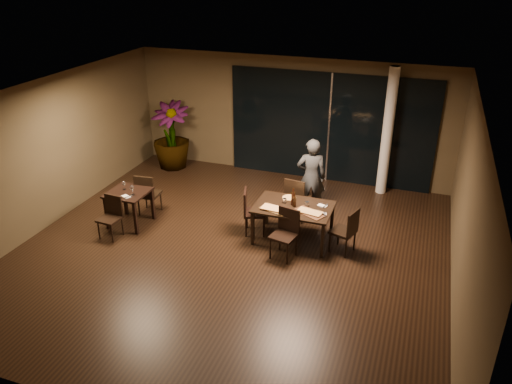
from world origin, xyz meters
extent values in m
plane|color=black|center=(0.00, 0.00, 0.00)|extent=(8.00, 8.00, 0.00)
cube|color=#463A25|center=(0.00, 4.05, 1.50)|extent=(8.00, 0.10, 3.00)
cube|color=#463A25|center=(0.00, -4.05, 1.50)|extent=(8.00, 0.10, 3.00)
cube|color=#463A25|center=(-4.05, 0.00, 1.50)|extent=(0.10, 8.00, 3.00)
cube|color=#463A25|center=(4.05, 0.00, 1.50)|extent=(0.10, 8.00, 3.00)
cube|color=silver|center=(0.00, 0.00, 3.02)|extent=(8.00, 8.00, 0.04)
cube|color=black|center=(1.00, 3.96, 1.35)|extent=(5.00, 0.06, 2.70)
cylinder|color=silver|center=(2.40, 3.65, 1.50)|extent=(0.24, 0.24, 3.00)
cube|color=black|center=(1.00, 0.80, 0.73)|extent=(1.50, 1.00, 0.04)
cube|color=black|center=(0.31, 0.36, 0.35)|extent=(0.06, 0.06, 0.71)
cube|color=black|center=(1.69, 0.36, 0.35)|extent=(0.06, 0.06, 0.71)
cube|color=black|center=(0.31, 1.24, 0.35)|extent=(0.06, 0.06, 0.71)
cube|color=black|center=(1.69, 1.24, 0.35)|extent=(0.06, 0.06, 0.71)
cube|color=black|center=(-2.40, 0.30, 0.73)|extent=(0.80, 0.80, 0.04)
cube|color=black|center=(-2.74, -0.04, 0.35)|extent=(0.06, 0.06, 0.71)
cube|color=black|center=(-2.06, -0.04, 0.35)|extent=(0.06, 0.06, 0.71)
cube|color=black|center=(-2.74, 0.64, 0.35)|extent=(0.06, 0.06, 0.71)
cube|color=black|center=(-2.06, 0.64, 0.35)|extent=(0.06, 0.06, 0.71)
cube|color=black|center=(0.85, 1.69, 0.47)|extent=(0.51, 0.51, 0.05)
cylinder|color=black|center=(1.06, 1.85, 0.23)|extent=(0.04, 0.04, 0.47)
cylinder|color=black|center=(0.69, 1.90, 0.23)|extent=(0.04, 0.04, 0.47)
cylinder|color=black|center=(1.01, 1.48, 0.23)|extent=(0.04, 0.04, 0.47)
cylinder|color=black|center=(0.64, 1.53, 0.23)|extent=(0.04, 0.04, 0.47)
cube|color=black|center=(0.83, 1.48, 0.72)|extent=(0.46, 0.10, 0.52)
cube|color=black|center=(1.00, 0.13, 0.45)|extent=(0.52, 0.52, 0.05)
cylinder|color=black|center=(0.79, -0.01, 0.22)|extent=(0.04, 0.04, 0.45)
cylinder|color=black|center=(1.14, -0.08, 0.22)|extent=(0.04, 0.04, 0.45)
cylinder|color=black|center=(0.87, 0.34, 0.22)|extent=(0.04, 0.04, 0.45)
cylinder|color=black|center=(1.22, 0.27, 0.22)|extent=(0.04, 0.04, 0.45)
cube|color=black|center=(1.05, 0.33, 0.70)|extent=(0.44, 0.13, 0.50)
cube|color=black|center=(0.20, 0.83, 0.45)|extent=(0.55, 0.55, 0.05)
cylinder|color=black|center=(0.42, 0.71, 0.22)|extent=(0.04, 0.04, 0.45)
cylinder|color=black|center=(0.32, 1.05, 0.22)|extent=(0.04, 0.04, 0.45)
cylinder|color=black|center=(0.08, 0.60, 0.22)|extent=(0.04, 0.04, 0.45)
cylinder|color=black|center=(-0.03, 0.94, 0.22)|extent=(0.04, 0.04, 0.45)
cube|color=black|center=(0.01, 0.77, 0.70)|extent=(0.17, 0.43, 0.50)
cube|color=black|center=(2.01, 0.70, 0.43)|extent=(0.53, 0.53, 0.05)
cylinder|color=black|center=(1.89, 0.92, 0.22)|extent=(0.03, 0.03, 0.43)
cylinder|color=black|center=(1.79, 0.59, 0.22)|extent=(0.03, 0.03, 0.43)
cylinder|color=black|center=(2.22, 0.82, 0.22)|extent=(0.03, 0.03, 0.43)
cylinder|color=black|center=(2.12, 0.49, 0.22)|extent=(0.03, 0.03, 0.43)
cube|color=black|center=(2.19, 0.64, 0.67)|extent=(0.16, 0.42, 0.48)
cube|color=black|center=(-2.27, 0.88, 0.45)|extent=(0.48, 0.48, 0.05)
cylinder|color=black|center=(-2.11, 1.07, 0.23)|extent=(0.04, 0.04, 0.45)
cylinder|color=black|center=(-2.47, 1.04, 0.23)|extent=(0.04, 0.04, 0.45)
cylinder|color=black|center=(-2.08, 0.71, 0.23)|extent=(0.04, 0.04, 0.45)
cylinder|color=black|center=(-2.44, 0.68, 0.23)|extent=(0.04, 0.04, 0.45)
cube|color=black|center=(-2.26, 0.68, 0.70)|extent=(0.44, 0.08, 0.50)
cube|color=black|center=(-2.48, -0.32, 0.41)|extent=(0.43, 0.43, 0.05)
cylinder|color=black|center=(-2.65, -0.47, 0.20)|extent=(0.03, 0.03, 0.41)
cylinder|color=black|center=(-2.33, -0.49, 0.20)|extent=(0.03, 0.03, 0.41)
cylinder|color=black|center=(-2.63, -0.14, 0.20)|extent=(0.03, 0.03, 0.41)
cylinder|color=black|center=(-2.30, -0.17, 0.20)|extent=(0.03, 0.03, 0.41)
cube|color=black|center=(-2.46, -0.14, 0.64)|extent=(0.40, 0.07, 0.45)
imported|color=#292B2D|center=(1.04, 2.04, 0.86)|extent=(0.66, 0.52, 1.72)
imported|color=#1B511B|center=(-3.05, 3.40, 0.88)|extent=(1.11, 1.11, 1.76)
cube|color=#493217|center=(0.70, 0.53, 0.76)|extent=(0.63, 0.45, 0.01)
cube|color=#3F2314|center=(1.36, 0.62, 0.76)|extent=(0.67, 0.54, 0.01)
cylinder|color=#C84016|center=(0.83, 1.11, 0.76)|extent=(0.27, 0.27, 0.01)
cylinder|color=white|center=(0.79, 0.88, 0.80)|extent=(0.08, 0.08, 0.09)
cylinder|color=white|center=(1.24, 0.88, 0.80)|extent=(0.08, 0.08, 0.10)
cube|color=white|center=(1.59, 0.65, 0.76)|extent=(0.20, 0.14, 0.01)
cube|color=white|center=(1.53, 0.99, 0.76)|extent=(0.20, 0.15, 0.01)
cube|color=white|center=(-2.30, 0.07, 0.76)|extent=(0.21, 0.17, 0.01)
camera|label=1|loc=(3.17, -7.56, 5.17)|focal=35.00mm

